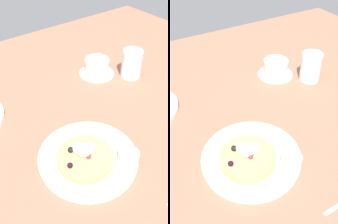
% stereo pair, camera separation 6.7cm
% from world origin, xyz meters
% --- Properties ---
extents(ground_plane, '(1.73, 1.39, 0.03)m').
position_xyz_m(ground_plane, '(0.00, 0.00, -0.01)').
color(ground_plane, '#905D48').
extents(pancake_plate, '(0.25, 0.25, 0.01)m').
position_xyz_m(pancake_plate, '(-0.05, -0.09, 0.01)').
color(pancake_plate, white).
rests_on(pancake_plate, ground_plane).
extents(pancake_with_berries, '(0.14, 0.14, 0.04)m').
position_xyz_m(pancake_with_berries, '(-0.07, -0.10, 0.03)').
color(pancake_with_berries, tan).
rests_on(pancake_with_berries, pancake_plate).
extents(syrup_ramekin, '(0.05, 0.05, 0.03)m').
position_xyz_m(syrup_ramekin, '(0.02, -0.16, 0.03)').
color(syrup_ramekin, white).
rests_on(syrup_ramekin, pancake_plate).
extents(coffee_saucer, '(0.13, 0.13, 0.01)m').
position_xyz_m(coffee_saucer, '(0.23, 0.21, 0.00)').
color(coffee_saucer, white).
rests_on(coffee_saucer, ground_plane).
extents(coffee_cup, '(0.10, 0.10, 0.05)m').
position_xyz_m(coffee_cup, '(0.23, 0.21, 0.03)').
color(coffee_cup, white).
rests_on(coffee_cup, coffee_saucer).
extents(water_glass, '(0.07, 0.07, 0.10)m').
position_xyz_m(water_glass, '(0.32, 0.13, 0.05)').
color(water_glass, silver).
rests_on(water_glass, ground_plane).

